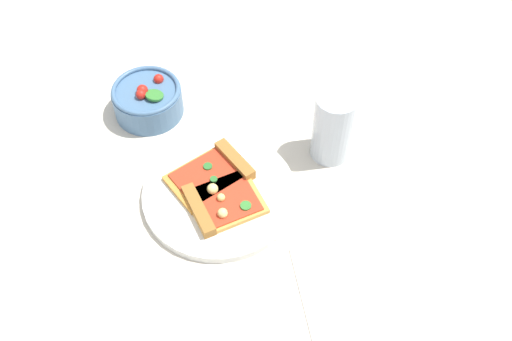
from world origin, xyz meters
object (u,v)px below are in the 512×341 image
Objects in this scene: pizza_slice_near at (219,203)px; salad_bowl at (148,100)px; pizza_slice_far at (215,173)px; soda_glass at (333,128)px; plate at (219,194)px; paper_napkin at (342,287)px.

salad_bowl reaches higher than pizza_slice_near.
pizza_slice_near is 0.06m from pizza_slice_far.
soda_glass reaches higher than pizza_slice_far.
salad_bowl is at bearing 132.05° from plate.
plate is at bearing -47.95° from salad_bowl.
plate is 1.64× the size of pizza_slice_far.
salad_bowl is at bearing 135.32° from pizza_slice_far.
plate is 0.23m from salad_bowl.
pizza_slice_far is (-0.02, 0.06, -0.00)m from pizza_slice_near.
plate is at bearing -68.91° from pizza_slice_far.
salad_bowl is 0.80× the size of paper_napkin.
soda_glass reaches higher than plate.
soda_glass is 0.85× the size of paper_napkin.
plate is 2.02× the size of salad_bowl.
pizza_slice_near is at bearing 150.28° from paper_napkin.
soda_glass is at bearing 96.72° from paper_napkin.
pizza_slice_far is 0.99× the size of paper_napkin.
salad_bowl is at bearing 138.93° from paper_napkin.
paper_napkin is (0.20, -0.14, -0.01)m from plate.
paper_napkin is (0.20, -0.11, -0.02)m from pizza_slice_near.
pizza_slice_far is at bearing 141.59° from paper_napkin.
pizza_slice_near is 1.10× the size of soda_glass.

